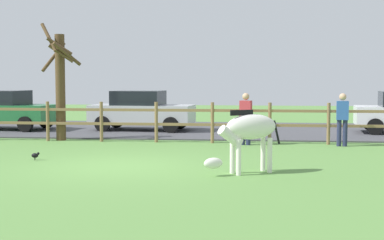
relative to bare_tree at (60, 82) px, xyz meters
name	(u,v)px	position (x,y,z in m)	size (l,w,h in m)	color
ground_plane	(117,166)	(3.24, -5.20, -1.99)	(60.00, 60.00, 0.00)	#5B8C42
parking_asphalt	(173,129)	(3.24, 4.10, -1.96)	(28.00, 7.40, 0.05)	#47474C
paddock_fence	(129,119)	(2.39, -0.20, -1.24)	(20.42, 0.11, 1.33)	olive
bare_tree	(60,82)	(0.00, 0.00, 0.00)	(1.41, 1.41, 3.94)	#513A23
zebra	(248,132)	(6.38, -5.85, -1.06)	(1.71, 1.23, 1.41)	white
crow_on_grass	(35,155)	(0.92, -4.48, -1.86)	(0.21, 0.10, 0.20)	black
parked_car_green	(4,110)	(-3.47, 3.15, -1.14)	(4.16, 2.21, 1.56)	#236B38
parked_car_silver	(141,110)	(2.07, 3.44, -1.14)	(4.12, 2.13, 1.56)	#B7BABF
visitor_left_of_tree	(342,117)	(9.21, -0.61, -1.08)	(0.38, 0.25, 1.64)	#232847
visitor_right_of_tree	(246,116)	(6.24, -0.60, -1.08)	(0.40, 0.30, 1.64)	#232847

